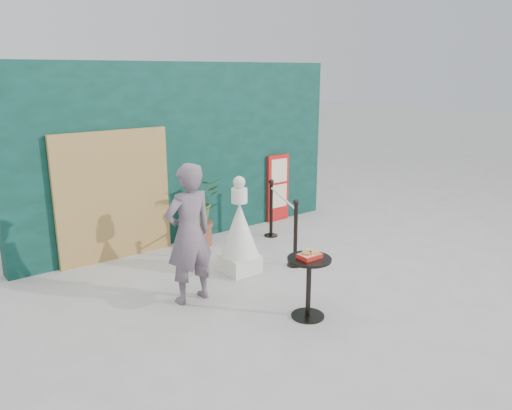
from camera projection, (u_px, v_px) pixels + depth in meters
The scene contains 10 objects.
ground at pixel (313, 298), 6.47m from camera, with size 60.00×60.00×0.00m, color #ADAAA5.
back_wall at pixel (186, 153), 8.48m from camera, with size 6.00×0.30×3.00m, color #0A3024.
bamboo_fence at pixel (114, 196), 7.62m from camera, with size 1.80×0.08×2.00m, color tan.
woman at pixel (189, 234), 6.19m from camera, with size 0.65×0.43×1.79m, color slate.
menu_board at pixel (278, 188), 9.67m from camera, with size 0.50×0.07×1.30m.
statue at pixel (240, 234), 7.18m from camera, with size 0.56×0.56×1.43m.
cafe_table at pixel (309, 278), 5.86m from camera, with size 0.52×0.52×0.75m.
food_basket at pixel (309, 255), 5.79m from camera, with size 0.26×0.19×0.11m.
planter at pixel (199, 207), 8.27m from camera, with size 0.68×0.59×1.15m.
stanchion_barrier at pixel (282, 221), 8.10m from camera, with size 0.84×1.54×1.03m.
Camera 1 is at (-4.21, -4.23, 2.86)m, focal length 35.00 mm.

